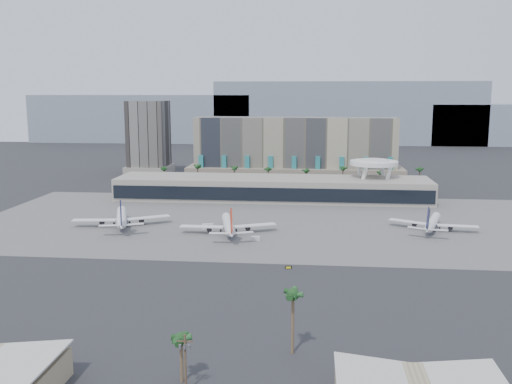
# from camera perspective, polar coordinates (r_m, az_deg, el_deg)

# --- Properties ---
(ground) EXTENTS (900.00, 900.00, 0.00)m
(ground) POSITION_cam_1_polar(r_m,az_deg,el_deg) (206.46, -0.58, -6.33)
(ground) COLOR #232326
(ground) RESTS_ON ground
(apron_pad) EXTENTS (260.00, 130.00, 0.06)m
(apron_pad) POSITION_cam_1_polar(r_m,az_deg,el_deg) (259.46, 0.76, -2.94)
(apron_pad) COLOR #5B5B59
(apron_pad) RESTS_ON ground
(mountain_ridge) EXTENTS (680.00, 60.00, 70.00)m
(mountain_ridge) POSITION_cam_1_polar(r_m,az_deg,el_deg) (667.62, 6.31, 7.46)
(mountain_ridge) COLOR gray
(mountain_ridge) RESTS_ON ground
(hotel) EXTENTS (140.00, 30.00, 42.00)m
(hotel) POSITION_cam_1_polar(r_m,az_deg,el_deg) (373.86, 3.89, 3.60)
(hotel) COLOR tan
(hotel) RESTS_ON ground
(office_tower) EXTENTS (30.00, 30.00, 52.00)m
(office_tower) POSITION_cam_1_polar(r_m,az_deg,el_deg) (415.33, -10.67, 4.93)
(office_tower) COLOR black
(office_tower) RESTS_ON ground
(terminal) EXTENTS (170.00, 32.50, 14.50)m
(terminal) POSITION_cam_1_polar(r_m,az_deg,el_deg) (311.87, 1.64, 0.45)
(terminal) COLOR #A29B8E
(terminal) RESTS_ON ground
(saucer_structure) EXTENTS (26.00, 26.00, 21.89)m
(saucer_structure) POSITION_cam_1_polar(r_m,az_deg,el_deg) (317.19, 11.70, 2.59)
(saucer_structure) COLOR white
(saucer_structure) RESTS_ON ground
(palm_row) EXTENTS (157.80, 2.80, 13.10)m
(palm_row) POSITION_cam_1_polar(r_m,az_deg,el_deg) (345.58, 3.22, 2.04)
(palm_row) COLOR brown
(palm_row) RESTS_ON ground
(utility_pole) EXTENTS (3.20, 0.85, 12.00)m
(utility_pole) POSITION_cam_1_polar(r_m,az_deg,el_deg) (115.40, -7.10, -16.18)
(utility_pole) COLOR #4C3826
(utility_pole) RESTS_ON ground
(airliner_left) EXTENTS (40.77, 42.17, 15.11)m
(airliner_left) POSITION_cam_1_polar(r_m,az_deg,el_deg) (256.15, -13.29, -2.51)
(airliner_left) COLOR white
(airliner_left) RESTS_ON ground
(airliner_centre) EXTENTS (39.72, 41.30, 14.43)m
(airliner_centre) POSITION_cam_1_polar(r_m,az_deg,el_deg) (236.97, -2.76, -3.30)
(airliner_centre) COLOR white
(airliner_centre) RESTS_ON ground
(airliner_right) EXTENTS (35.90, 37.15, 13.27)m
(airliner_right) POSITION_cam_1_polar(r_m,az_deg,el_deg) (253.22, 17.23, -2.95)
(airliner_right) COLOR white
(airliner_right) RESTS_ON ground
(service_vehicle_a) EXTENTS (5.07, 3.35, 2.27)m
(service_vehicle_a) POSITION_cam_1_polar(r_m,az_deg,el_deg) (245.43, -4.85, -3.46)
(service_vehicle_a) COLOR silver
(service_vehicle_a) RESTS_ON ground
(service_vehicle_b) EXTENTS (3.64, 2.51, 1.72)m
(service_vehicle_b) POSITION_cam_1_polar(r_m,az_deg,el_deg) (225.89, -0.04, -4.68)
(service_vehicle_b) COLOR silver
(service_vehicle_b) RESTS_ON ground
(taxiway_sign) EXTENTS (2.23, 0.71, 1.00)m
(taxiway_sign) POSITION_cam_1_polar(r_m,az_deg,el_deg) (191.11, 3.26, -7.54)
(taxiway_sign) COLOR black
(taxiway_sign) RESTS_ON ground
(near_palm_a) EXTENTS (6.00, 6.00, 10.65)m
(near_palm_a) POSITION_cam_1_polar(r_m,az_deg,el_deg) (118.94, -7.50, -14.99)
(near_palm_a) COLOR brown
(near_palm_a) RESTS_ON ground
(near_palm_b) EXTENTS (6.00, 6.00, 15.30)m
(near_palm_b) POSITION_cam_1_polar(r_m,az_deg,el_deg) (128.33, 3.71, -10.81)
(near_palm_b) COLOR brown
(near_palm_b) RESTS_ON ground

